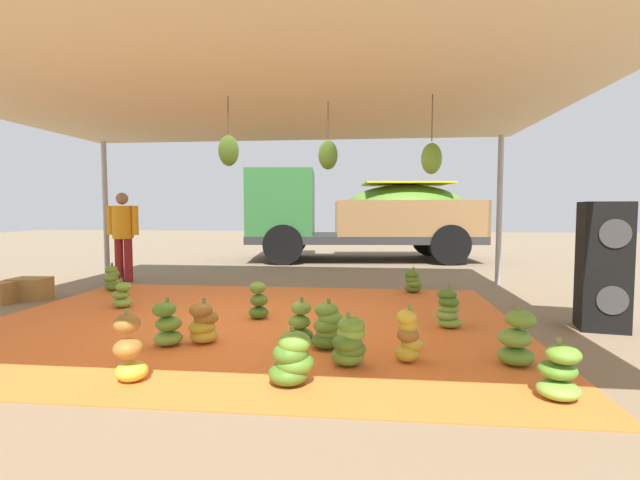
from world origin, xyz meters
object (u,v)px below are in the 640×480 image
at_px(banana_bunch_3, 203,324).
at_px(banana_bunch_4, 112,279).
at_px(crate_0, 30,289).
at_px(speaker_stack, 603,266).
at_px(banana_bunch_9, 517,340).
at_px(banana_bunch_10, 292,360).
at_px(cargo_truck_main, 358,213).
at_px(banana_bunch_6, 129,351).
at_px(worker_0, 123,230).
at_px(banana_bunch_12, 328,327).
at_px(banana_bunch_13, 349,342).
at_px(banana_bunch_1, 559,373).
at_px(banana_bunch_11, 300,323).
at_px(banana_bunch_14, 413,282).
at_px(banana_bunch_7, 408,337).
at_px(banana_bunch_15, 448,310).
at_px(banana_bunch_2, 258,302).
at_px(banana_bunch_0, 167,325).
at_px(banana_bunch_8, 122,296).

distance_m(banana_bunch_3, banana_bunch_4, 3.82).
bearing_deg(crate_0, speaker_stack, -6.91).
xyz_separation_m(banana_bunch_9, banana_bunch_10, (-1.89, -0.67, -0.03)).
bearing_deg(banana_bunch_4, cargo_truck_main, 52.83).
bearing_deg(banana_bunch_3, banana_bunch_10, -43.41).
distance_m(banana_bunch_6, worker_0, 5.66).
bearing_deg(worker_0, banana_bunch_10, -49.89).
height_order(banana_bunch_12, worker_0, worker_0).
bearing_deg(cargo_truck_main, banana_bunch_13, -88.99).
bearing_deg(banana_bunch_3, banana_bunch_1, -19.44).
distance_m(banana_bunch_9, banana_bunch_11, 2.06).
xyz_separation_m(banana_bunch_1, banana_bunch_9, (-0.09, 0.71, 0.04)).
relative_size(banana_bunch_14, crate_0, 0.79).
distance_m(banana_bunch_1, speaker_stack, 2.53).
relative_size(banana_bunch_10, banana_bunch_13, 0.95).
xyz_separation_m(banana_bunch_4, banana_bunch_7, (4.67, -3.14, 0.02)).
height_order(banana_bunch_15, cargo_truck_main, cargo_truck_main).
relative_size(speaker_stack, crate_0, 2.77).
xyz_separation_m(banana_bunch_13, banana_bunch_14, (0.88, 3.67, -0.03)).
bearing_deg(banana_bunch_9, worker_0, 145.12).
height_order(banana_bunch_1, banana_bunch_10, banana_bunch_10).
xyz_separation_m(banana_bunch_11, banana_bunch_14, (1.41, 2.99, -0.02)).
bearing_deg(banana_bunch_15, banana_bunch_12, -144.30).
bearing_deg(banana_bunch_4, banana_bunch_7, -33.94).
bearing_deg(banana_bunch_2, banana_bunch_9, -28.57).
distance_m(banana_bunch_7, banana_bunch_15, 1.38).
distance_m(banana_bunch_4, crate_0, 1.19).
height_order(worker_0, crate_0, worker_0).
height_order(banana_bunch_3, banana_bunch_7, banana_bunch_7).
distance_m(banana_bunch_4, worker_0, 1.30).
distance_m(banana_bunch_1, banana_bunch_13, 1.64).
distance_m(banana_bunch_10, crate_0, 5.50).
relative_size(banana_bunch_13, crate_0, 0.90).
height_order(banana_bunch_7, banana_bunch_11, banana_bunch_7).
relative_size(banana_bunch_9, banana_bunch_15, 1.05).
relative_size(banana_bunch_0, banana_bunch_7, 0.96).
relative_size(banana_bunch_0, worker_0, 0.29).
height_order(banana_bunch_7, banana_bunch_13, banana_bunch_7).
distance_m(banana_bunch_2, banana_bunch_14, 2.92).
bearing_deg(banana_bunch_0, crate_0, 146.06).
relative_size(banana_bunch_0, banana_bunch_15, 0.98).
xyz_separation_m(banana_bunch_6, banana_bunch_13, (1.72, 0.57, -0.04)).
height_order(banana_bunch_2, worker_0, worker_0).
height_order(banana_bunch_4, banana_bunch_7, banana_bunch_7).
bearing_deg(banana_bunch_13, cargo_truck_main, 91.01).
bearing_deg(banana_bunch_7, crate_0, 157.11).
distance_m(banana_bunch_8, banana_bunch_12, 3.42).
bearing_deg(banana_bunch_6, banana_bunch_2, 76.91).
bearing_deg(banana_bunch_12, banana_bunch_13, -64.82).
distance_m(banana_bunch_1, banana_bunch_2, 3.51).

